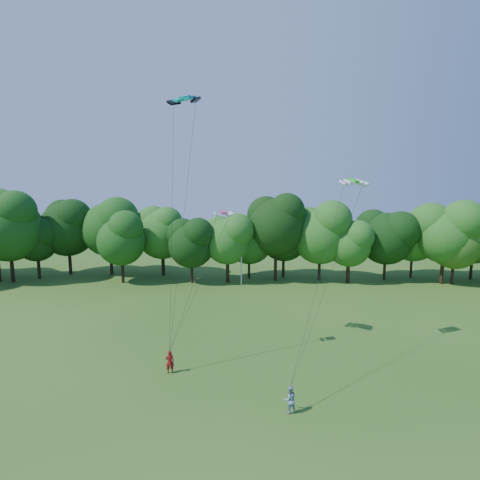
{
  "coord_description": "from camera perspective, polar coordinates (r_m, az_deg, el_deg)",
  "views": [
    {
      "loc": [
        2.62,
        -20.44,
        14.53
      ],
      "look_at": [
        1.36,
        13.0,
        9.58
      ],
      "focal_mm": 28.0,
      "sensor_mm": 36.0,
      "label": 1
    }
  ],
  "objects": [
    {
      "name": "tree_back_east",
      "position": [
        62.59,
        30.02,
        0.77
      ],
      "size": [
        8.2,
        8.2,
        11.92
      ],
      "color": "#311E13",
      "rests_on": "ground"
    },
    {
      "name": "kite_teal",
      "position": [
        31.91,
        -8.45,
        20.76
      ],
      "size": [
        2.84,
        2.11,
        0.51
      ],
      "rotation": [
        0.0,
        0.0,
        -0.42
      ],
      "color": "#05ACA0",
      "rests_on": "ground"
    },
    {
      "name": "tree_back_west",
      "position": [
        64.95,
        -31.89,
        2.7
      ],
      "size": [
        10.47,
        10.47,
        15.23
      ],
      "color": "black",
      "rests_on": "ground"
    },
    {
      "name": "kite_pink",
      "position": [
        30.4,
        -2.56,
        4.28
      ],
      "size": [
        1.71,
        1.24,
        0.26
      ],
      "rotation": [
        0.0,
        0.0,
        0.35
      ],
      "color": "#D83C75",
      "rests_on": "ground"
    },
    {
      "name": "kite_flyer_right",
      "position": [
        26.26,
        7.59,
        -22.93
      ],
      "size": [
        1.02,
        0.87,
        1.81
      ],
      "primitive_type": "imported",
      "rotation": [
        0.0,
        0.0,
        3.38
      ],
      "color": "#88A3BD",
      "rests_on": "ground"
    },
    {
      "name": "kite_green",
      "position": [
        33.24,
        16.92,
        8.72
      ],
      "size": [
        2.58,
        1.89,
        0.45
      ],
      "rotation": [
        0.0,
        0.0,
        0.4
      ],
      "color": "#1EC61D",
      "rests_on": "ground"
    },
    {
      "name": "utility_pole",
      "position": [
        54.29,
        0.2,
        -2.55
      ],
      "size": [
        1.52,
        0.76,
        8.19
      ],
      "rotation": [
        0.0,
        0.0,
        0.44
      ],
      "color": "beige",
      "rests_on": "ground"
    },
    {
      "name": "tree_back_center",
      "position": [
        56.45,
        5.51,
        2.35
      ],
      "size": [
        9.48,
        9.48,
        13.79
      ],
      "color": "#321C13",
      "rests_on": "ground"
    },
    {
      "name": "kite_flyer_left",
      "position": [
        31.04,
        -10.66,
        -17.76
      ],
      "size": [
        0.76,
        0.59,
        1.84
      ],
      "primitive_type": "imported",
      "rotation": [
        0.0,
        0.0,
        3.39
      ],
      "color": "maroon",
      "rests_on": "ground"
    },
    {
      "name": "ground",
      "position": [
        25.22,
        -4.71,
        -26.81
      ],
      "size": [
        160.0,
        160.0,
        0.0
      ],
      "primitive_type": "plane",
      "color": "#2B5517",
      "rests_on": "ground"
    }
  ]
}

